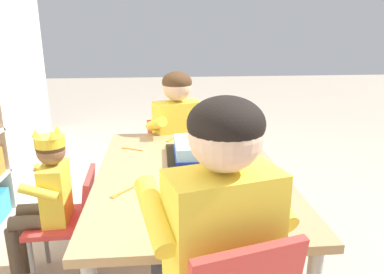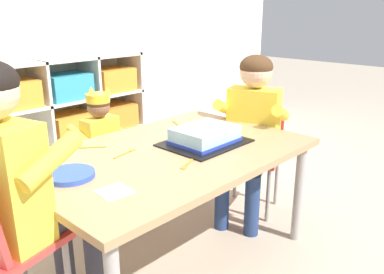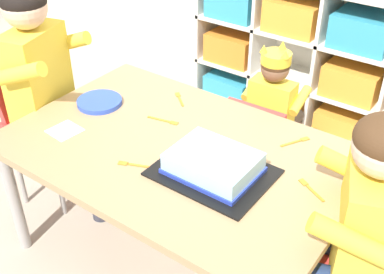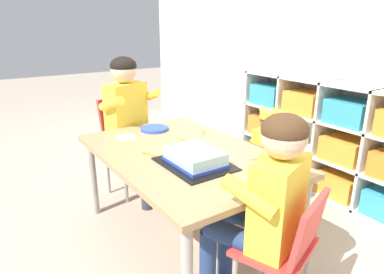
# 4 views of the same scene
# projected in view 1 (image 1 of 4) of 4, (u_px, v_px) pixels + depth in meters

# --- Properties ---
(activity_table) EXTENTS (1.34, 0.87, 0.59)m
(activity_table) POSITION_uv_depth(u_px,v_px,m) (190.00, 181.00, 1.77)
(activity_table) COLOR #A37F56
(activity_table) RESTS_ON ground
(classroom_chair_blue) EXTENTS (0.33, 0.34, 0.57)m
(classroom_chair_blue) POSITION_uv_depth(u_px,v_px,m) (71.00, 217.00, 1.84)
(classroom_chair_blue) COLOR red
(classroom_chair_blue) RESTS_ON ground
(child_with_crown) EXTENTS (0.30, 0.31, 0.80)m
(child_with_crown) POSITION_uv_depth(u_px,v_px,m) (46.00, 190.00, 1.78)
(child_with_crown) COLOR yellow
(child_with_crown) RESTS_ON ground
(adult_helper_seated) EXTENTS (0.47, 0.45, 1.09)m
(adult_helper_seated) POSITION_uv_depth(u_px,v_px,m) (213.00, 233.00, 1.05)
(adult_helper_seated) COLOR yellow
(adult_helper_seated) RESTS_ON ground
(classroom_chair_guest_side) EXTENTS (0.42, 0.42, 0.64)m
(classroom_chair_guest_side) POSITION_uv_depth(u_px,v_px,m) (175.00, 157.00, 2.55)
(classroom_chair_guest_side) COLOR red
(classroom_chair_guest_side) RESTS_ON ground
(guest_at_table_side) EXTENTS (0.48, 0.46, 0.98)m
(guest_at_table_side) POSITION_uv_depth(u_px,v_px,m) (181.00, 132.00, 2.40)
(guest_at_table_side) COLOR yellow
(guest_at_table_side) RESTS_ON ground
(birthday_cake_on_tray) EXTENTS (0.41, 0.32, 0.09)m
(birthday_cake_on_tray) POSITION_uv_depth(u_px,v_px,m) (197.00, 150.00, 1.94)
(birthday_cake_on_tray) COLOR black
(birthday_cake_on_tray) RESTS_ON activity_table
(paper_plate_stack) EXTENTS (0.20, 0.20, 0.02)m
(paper_plate_stack) POSITION_uv_depth(u_px,v_px,m) (184.00, 220.00, 1.29)
(paper_plate_stack) COLOR blue
(paper_plate_stack) RESTS_ON activity_table
(paper_napkin_square) EXTENTS (0.13, 0.13, 0.00)m
(paper_napkin_square) POSITION_uv_depth(u_px,v_px,m) (248.00, 214.00, 1.35)
(paper_napkin_square) COLOR white
(paper_napkin_square) RESTS_ON activity_table
(fork_scattered_mid_table) EXTENTS (0.14, 0.04, 0.00)m
(fork_scattered_mid_table) POSITION_uv_depth(u_px,v_px,m) (166.00, 185.00, 1.59)
(fork_scattered_mid_table) COLOR orange
(fork_scattered_mid_table) RESTS_ON activity_table
(fork_near_cake_tray) EXTENTS (0.12, 0.07, 0.00)m
(fork_near_cake_tray) POSITION_uv_depth(u_px,v_px,m) (171.00, 139.00, 2.24)
(fork_near_cake_tray) COLOR orange
(fork_near_cake_tray) RESTS_ON activity_table
(fork_by_napkin) EXTENTS (0.10, 0.09, 0.00)m
(fork_by_napkin) POSITION_uv_depth(u_px,v_px,m) (121.00, 193.00, 1.51)
(fork_by_napkin) COLOR orange
(fork_by_napkin) RESTS_ON activity_table
(fork_at_table_front_edge) EXTENTS (0.12, 0.06, 0.00)m
(fork_at_table_front_edge) POSITION_uv_depth(u_px,v_px,m) (231.00, 174.00, 1.71)
(fork_at_table_front_edge) COLOR orange
(fork_at_table_front_edge) RESTS_ON activity_table
(fork_beside_plate_stack) EXTENTS (0.08, 0.12, 0.00)m
(fork_beside_plate_stack) POSITION_uv_depth(u_px,v_px,m) (131.00, 149.00, 2.07)
(fork_beside_plate_stack) COLOR orange
(fork_beside_plate_stack) RESTS_ON activity_table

